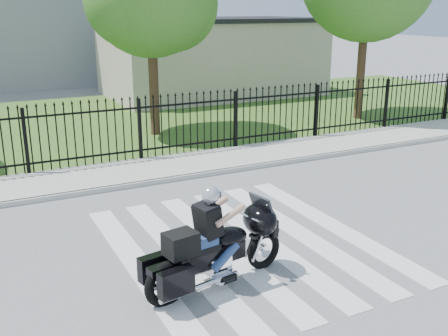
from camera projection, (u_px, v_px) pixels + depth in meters
name	position (u px, v px, depth m)	size (l,w,h in m)	color
ground	(244.00, 244.00, 9.65)	(120.00, 120.00, 0.00)	slate
crosswalk	(244.00, 244.00, 9.65)	(5.00, 5.50, 0.01)	silver
sidewalk	(153.00, 169.00, 13.90)	(40.00, 2.00, 0.12)	#ADAAA3
curb	(167.00, 180.00, 13.05)	(40.00, 0.12, 0.12)	#ADAAA3
grass_strip	(92.00, 122.00, 19.89)	(40.00, 12.00, 0.02)	#386020
iron_fence	(140.00, 131.00, 14.51)	(26.00, 0.04, 1.80)	black
building_low	(212.00, 59.00, 25.81)	(10.00, 6.00, 3.50)	#BFB39F
building_low_roof	(212.00, 20.00, 25.26)	(10.20, 6.20, 0.20)	black
motorcycle_rider	(214.00, 245.00, 8.01)	(2.55, 1.12, 1.70)	black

